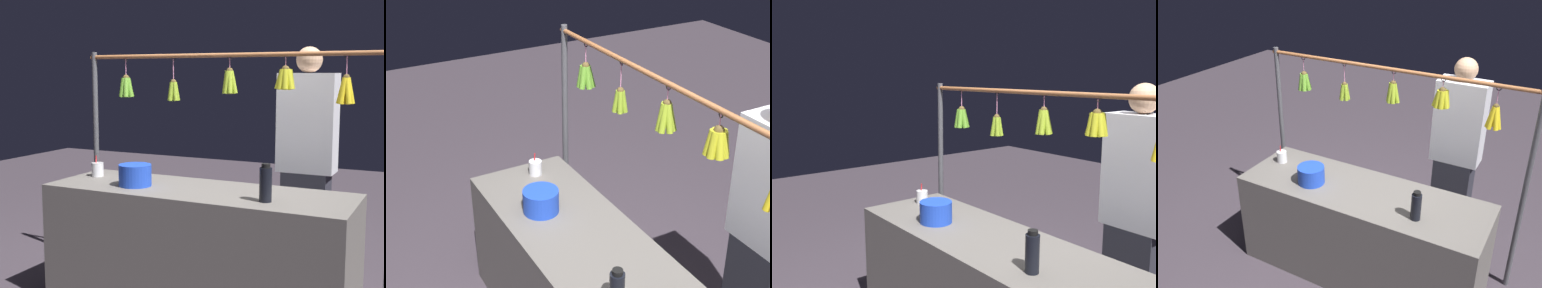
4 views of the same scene
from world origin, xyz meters
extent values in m
cylinder|color=#4C4C51|center=(1.16, -0.47, 0.88)|extent=(0.04, 0.04, 1.76)
cylinder|color=#9E6038|center=(0.00, -0.47, 1.72)|extent=(2.38, 0.03, 0.03)
torus|color=black|center=(-0.44, -0.47, 1.71)|extent=(0.04, 0.01, 0.04)
cylinder|color=pink|center=(-0.44, -0.47, 1.66)|extent=(0.01, 0.01, 0.08)
sphere|color=brown|center=(-0.44, -0.47, 1.62)|extent=(0.05, 0.05, 0.05)
cylinder|color=gold|center=(-0.40, -0.47, 1.55)|extent=(0.08, 0.05, 0.14)
cylinder|color=gold|center=(-0.42, -0.44, 1.55)|extent=(0.05, 0.06, 0.14)
cylinder|color=gold|center=(-0.45, -0.43, 1.55)|extent=(0.05, 0.07, 0.14)
cylinder|color=gold|center=(-0.47, -0.46, 1.55)|extent=(0.07, 0.05, 0.15)
cylinder|color=gold|center=(-0.47, -0.48, 1.55)|extent=(0.06, 0.05, 0.14)
cylinder|color=gold|center=(-0.45, -0.50, 1.55)|extent=(0.05, 0.07, 0.14)
cylinder|color=gold|center=(-0.42, -0.50, 1.55)|extent=(0.05, 0.06, 0.14)
torus|color=black|center=(-0.03, -0.47, 1.71)|extent=(0.04, 0.01, 0.04)
cylinder|color=pink|center=(-0.03, -0.47, 1.66)|extent=(0.01, 0.01, 0.09)
sphere|color=brown|center=(-0.03, -0.47, 1.61)|extent=(0.05, 0.05, 0.05)
cylinder|color=#91AE28|center=(0.00, -0.47, 1.53)|extent=(0.06, 0.04, 0.17)
cylinder|color=#91AE28|center=(-0.02, -0.44, 1.53)|extent=(0.05, 0.06, 0.17)
cylinder|color=#91AE28|center=(-0.04, -0.44, 1.53)|extent=(0.05, 0.07, 0.17)
cylinder|color=#91AE28|center=(-0.06, -0.47, 1.53)|extent=(0.07, 0.04, 0.17)
cylinder|color=#91AE28|center=(-0.04, -0.49, 1.53)|extent=(0.06, 0.07, 0.17)
cylinder|color=#91AE28|center=(-0.02, -0.49, 1.53)|extent=(0.05, 0.07, 0.17)
torus|color=black|center=(0.43, -0.47, 1.71)|extent=(0.04, 0.01, 0.04)
cylinder|color=pink|center=(0.43, -0.47, 1.62)|extent=(0.01, 0.01, 0.18)
sphere|color=brown|center=(0.43, -0.47, 1.53)|extent=(0.05, 0.05, 0.05)
cylinder|color=#89AB29|center=(0.45, -0.47, 1.46)|extent=(0.06, 0.04, 0.14)
cylinder|color=#89AB29|center=(0.44, -0.45, 1.46)|extent=(0.04, 0.05, 0.15)
cylinder|color=#89AB29|center=(0.41, -0.46, 1.46)|extent=(0.05, 0.05, 0.15)
cylinder|color=#89AB29|center=(0.41, -0.48, 1.46)|extent=(0.05, 0.05, 0.15)
cylinder|color=#89AB29|center=(0.43, -0.49, 1.46)|extent=(0.04, 0.06, 0.15)
torus|color=black|center=(0.86, -0.47, 1.71)|extent=(0.04, 0.01, 0.04)
cylinder|color=pink|center=(0.86, -0.47, 1.63)|extent=(0.01, 0.01, 0.15)
sphere|color=brown|center=(0.86, -0.47, 1.56)|extent=(0.05, 0.05, 0.05)
cylinder|color=#619E2D|center=(0.89, -0.47, 1.48)|extent=(0.06, 0.04, 0.16)
cylinder|color=#619E2D|center=(0.87, -0.44, 1.48)|extent=(0.05, 0.06, 0.16)
cylinder|color=#619E2D|center=(0.84, -0.44, 1.48)|extent=(0.06, 0.07, 0.16)
cylinder|color=#619E2D|center=(0.82, -0.47, 1.48)|extent=(0.07, 0.04, 0.16)
cylinder|color=#619E2D|center=(0.84, -0.50, 1.48)|extent=(0.06, 0.07, 0.16)
cylinder|color=#619E2D|center=(0.87, -0.49, 1.48)|extent=(0.06, 0.07, 0.16)
cylinder|color=black|center=(-0.51, 0.14, 1.05)|extent=(0.05, 0.05, 0.02)
cylinder|color=blue|center=(0.43, 0.09, 0.91)|extent=(0.22, 0.22, 0.15)
cylinder|color=silver|center=(0.86, -0.08, 0.89)|extent=(0.09, 0.09, 0.10)
cylinder|color=red|center=(0.88, -0.08, 0.91)|extent=(0.01, 0.02, 0.15)
camera|label=1|loc=(-1.51, 3.14, 1.59)|focal=50.49mm
camera|label=2|loc=(-2.29, 1.34, 2.81)|focal=53.68mm
camera|label=3|loc=(-1.97, 1.73, 1.86)|focal=41.02mm
camera|label=4|loc=(-1.35, 2.57, 2.68)|focal=39.74mm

